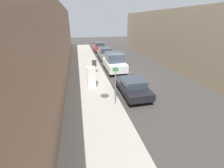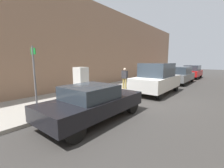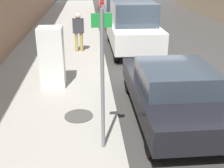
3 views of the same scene
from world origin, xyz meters
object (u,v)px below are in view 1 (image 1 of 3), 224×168
at_px(pedestrian_walking_far, 94,64).
at_px(parked_sedan_dark, 133,86).
at_px(parked_suv_gray, 105,53).
at_px(parked_van_white, 114,62).
at_px(parked_suv_red, 99,47).
at_px(discarded_refrigerator, 91,77).
at_px(street_sign_post, 115,84).

relative_size(pedestrian_walking_far, parked_sedan_dark, 0.38).
xyz_separation_m(parked_sedan_dark, parked_suv_gray, (0.00, 12.66, 0.15)).
height_order(pedestrian_walking_far, parked_van_white, parked_van_white).
distance_m(parked_van_white, parked_suv_red, 12.36).
bearing_deg(parked_van_white, discarded_refrigerator, -125.70).
relative_size(discarded_refrigerator, pedestrian_walking_far, 1.10).
bearing_deg(parked_van_white, parked_suv_gray, 90.00).
xyz_separation_m(parked_sedan_dark, parked_van_white, (-0.00, 6.34, 0.35)).
bearing_deg(parked_van_white, pedestrian_walking_far, -167.71).
relative_size(discarded_refrigerator, parked_van_white, 0.39).
bearing_deg(parked_suv_red, pedestrian_walking_far, -100.59).
xyz_separation_m(pedestrian_walking_far, parked_van_white, (2.41, 0.52, -0.00)).
distance_m(discarded_refrigerator, pedestrian_walking_far, 3.87).
relative_size(pedestrian_walking_far, parked_suv_gray, 0.33).
bearing_deg(parked_suv_gray, discarded_refrigerator, -106.28).
bearing_deg(pedestrian_walking_far, street_sign_post, -165.25).
bearing_deg(street_sign_post, pedestrian_walking_far, 95.02).
height_order(parked_van_white, parked_suv_red, parked_van_white).
bearing_deg(parked_sedan_dark, pedestrian_walking_far, 112.52).
bearing_deg(parked_van_white, parked_suv_red, 90.00).
bearing_deg(parked_suv_red, parked_sedan_dark, -90.00).
xyz_separation_m(discarded_refrigerator, parked_sedan_dark, (3.11, -2.01, -0.31)).
distance_m(parked_sedan_dark, parked_suv_red, 18.70).
distance_m(discarded_refrigerator, parked_van_white, 5.33).
bearing_deg(parked_suv_red, street_sign_post, -95.07).
height_order(street_sign_post, parked_suv_red, street_sign_post).
bearing_deg(parked_suv_gray, pedestrian_walking_far, -109.40).
relative_size(parked_sedan_dark, parked_suv_gray, 0.89).
height_order(discarded_refrigerator, parked_van_white, parked_van_white).
height_order(discarded_refrigerator, parked_suv_red, discarded_refrigerator).
relative_size(parked_sedan_dark, parked_suv_red, 0.97).
xyz_separation_m(street_sign_post, parked_suv_gray, (1.78, 14.02, -0.79)).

